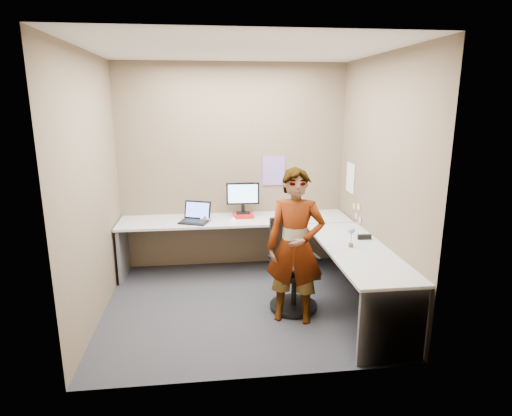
{
  "coord_description": "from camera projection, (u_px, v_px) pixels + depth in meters",
  "views": [
    {
      "loc": [
        -0.36,
        -4.35,
        2.22
      ],
      "look_at": [
        0.19,
        0.25,
        1.05
      ],
      "focal_mm": 30.0,
      "sensor_mm": 36.0,
      "label": 1
    }
  ],
  "objects": [
    {
      "name": "laptop",
      "position": [
        196.0,
        217.0,
        5.4
      ],
      "size": [
        0.43,
        0.39,
        0.25
      ],
      "rotation": [
        0.0,
        0.0,
        -0.36
      ],
      "color": "black",
      "rests_on": "desk"
    },
    {
      "name": "flower",
      "position": [
        351.0,
        234.0,
        4.44
      ],
      "size": [
        0.07,
        0.07,
        0.22
      ],
      "color": "brown",
      "rests_on": "desk"
    },
    {
      "name": "monitor",
      "position": [
        243.0,
        195.0,
        5.55
      ],
      "size": [
        0.43,
        0.13,
        0.4
      ],
      "rotation": [
        0.0,
        0.0,
        -0.03
      ],
      "color": "black",
      "rests_on": "paper_ream"
    },
    {
      "name": "ceiling",
      "position": [
        240.0,
        49.0,
        4.11
      ],
      "size": [
        3.0,
        3.0,
        0.0
      ],
      "primitive_type": "plane",
      "rotation": [
        3.14,
        0.0,
        0.0
      ],
      "color": "white",
      "rests_on": "wall_back"
    },
    {
      "name": "wall_left",
      "position": [
        92.0,
        190.0,
        4.27
      ],
      "size": [
        0.0,
        2.7,
        2.7
      ],
      "primitive_type": "plane",
      "rotation": [
        1.57,
        0.0,
        1.57
      ],
      "color": "brown",
      "rests_on": "ground"
    },
    {
      "name": "wall_back",
      "position": [
        233.0,
        168.0,
        5.7
      ],
      "size": [
        3.0,
        0.0,
        3.0
      ],
      "primitive_type": "plane",
      "rotation": [
        1.57,
        0.0,
        0.0
      ],
      "color": "brown",
      "rests_on": "ground"
    },
    {
      "name": "calendar_white",
      "position": [
        350.0,
        178.0,
        5.51
      ],
      "size": [
        0.01,
        0.28,
        0.38
      ],
      "primitive_type": "cube",
      "color": "white",
      "rests_on": "wall_right"
    },
    {
      "name": "ground",
      "position": [
        242.0,
        305.0,
        4.78
      ],
      "size": [
        3.0,
        3.0,
        0.0
      ],
      "primitive_type": "plane",
      "color": "black",
      "rests_on": "ground"
    },
    {
      "name": "calendar_purple",
      "position": [
        274.0,
        171.0,
        5.76
      ],
      "size": [
        0.3,
        0.01,
        0.4
      ],
      "primitive_type": "cube",
      "color": "#846BB7",
      "rests_on": "wall_back"
    },
    {
      "name": "paper_ream",
      "position": [
        243.0,
        215.0,
        5.6
      ],
      "size": [
        0.27,
        0.2,
        0.05
      ],
      "primitive_type": "cube",
      "rotation": [
        0.0,
        0.0,
        -0.03
      ],
      "color": "#B41612",
      "rests_on": "desk"
    },
    {
      "name": "person",
      "position": [
        295.0,
        247.0,
        4.29
      ],
      "size": [
        0.66,
        0.53,
        1.59
      ],
      "primitive_type": "imported",
      "rotation": [
        0.0,
        0.0,
        -0.29
      ],
      "color": "#999399",
      "rests_on": "ground"
    },
    {
      "name": "desk",
      "position": [
        276.0,
        242.0,
        5.05
      ],
      "size": [
        2.98,
        2.58,
        0.73
      ],
      "color": "#B1B1B1",
      "rests_on": "ground"
    },
    {
      "name": "office_chair",
      "position": [
        292.0,
        273.0,
        4.65
      ],
      "size": [
        0.54,
        0.52,
        0.98
      ],
      "rotation": [
        0.0,
        0.0,
        0.19
      ],
      "color": "black",
      "rests_on": "ground"
    },
    {
      "name": "wall_right",
      "position": [
        379.0,
        183.0,
        4.62
      ],
      "size": [
        0.0,
        2.7,
        2.7
      ],
      "primitive_type": "plane",
      "rotation": [
        1.57,
        0.0,
        -1.57
      ],
      "color": "brown",
      "rests_on": "ground"
    },
    {
      "name": "sticky_note_d",
      "position": [
        354.0,
        206.0,
        5.39
      ],
      "size": [
        0.01,
        0.07,
        0.07
      ],
      "primitive_type": "cube",
      "color": "#F2E059",
      "rests_on": "wall_right"
    },
    {
      "name": "sticky_note_c",
      "position": [
        360.0,
        220.0,
        5.21
      ],
      "size": [
        0.01,
        0.07,
        0.07
      ],
      "primitive_type": "cube",
      "color": "pink",
      "rests_on": "wall_right"
    },
    {
      "name": "trackball_mouse",
      "position": [
        205.0,
        219.0,
        5.42
      ],
      "size": [
        0.12,
        0.08,
        0.07
      ],
      "color": "#B7B7BC",
      "rests_on": "desk"
    },
    {
      "name": "sticky_note_b",
      "position": [
        356.0,
        216.0,
        5.32
      ],
      "size": [
        0.01,
        0.07,
        0.07
      ],
      "primitive_type": "cube",
      "color": "pink",
      "rests_on": "wall_right"
    },
    {
      "name": "sticky_note_a",
      "position": [
        358.0,
        207.0,
        5.24
      ],
      "size": [
        0.01,
        0.07,
        0.07
      ],
      "primitive_type": "cube",
      "color": "#F2E059",
      "rests_on": "wall_right"
    },
    {
      "name": "origami",
      "position": [
        233.0,
        219.0,
        5.43
      ],
      "size": [
        0.1,
        0.1,
        0.06
      ],
      "primitive_type": "cone",
      "color": "white",
      "rests_on": "desk"
    },
    {
      "name": "stapler",
      "position": [
        364.0,
        237.0,
        4.71
      ],
      "size": [
        0.15,
        0.05,
        0.05
      ],
      "primitive_type": "cube",
      "rotation": [
        0.0,
        0.0,
        -0.06
      ],
      "color": "black",
      "rests_on": "desk"
    }
  ]
}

